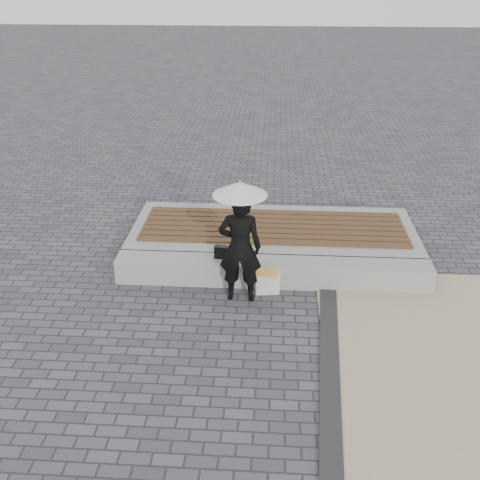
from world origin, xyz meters
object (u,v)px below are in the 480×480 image
at_px(parasol, 240,189).
at_px(canvas_tote, 268,282).
at_px(seating_ledge, 272,271).
at_px(woman, 240,248).
at_px(handbag, 224,252).

distance_m(parasol, canvas_tote, 1.67).
bearing_deg(seating_ledge, woman, -135.00).
relative_size(seating_ledge, woman, 2.86).
bearing_deg(canvas_tote, seating_ledge, 71.05).
height_order(handbag, canvas_tote, handbag).
bearing_deg(handbag, seating_ledge, 5.52).
xyz_separation_m(woman, parasol, (0.00, 0.00, 0.93)).
bearing_deg(canvas_tote, handbag, 148.00).
bearing_deg(handbag, parasol, -52.74).
bearing_deg(parasol, seating_ledge, 45.00).
relative_size(woman, canvas_tote, 4.52).
xyz_separation_m(seating_ledge, woman, (-0.49, -0.49, 0.67)).
xyz_separation_m(handbag, canvas_tote, (0.71, -0.35, -0.31)).
bearing_deg(canvas_tote, parasol, -162.95).
bearing_deg(handbag, canvas_tote, -17.99).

